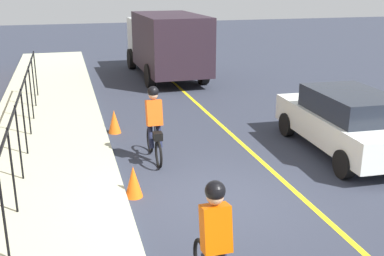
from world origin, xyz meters
name	(u,v)px	position (x,y,z in m)	size (l,w,h in m)	color
ground_plane	(221,200)	(0.00, 0.00, 0.00)	(80.00, 80.00, 0.00)	#2C303E
lane_line_centre	(294,191)	(0.00, -1.60, 0.00)	(36.00, 0.12, 0.01)	yellow
sidewalk	(41,219)	(0.00, 3.40, 0.07)	(40.00, 3.20, 0.15)	#ACB195
iron_fence	(14,138)	(1.00, 3.80, 1.30)	(16.92, 0.04, 1.60)	black
cyclist_lead	(154,124)	(2.41, 0.85, 0.91)	(1.71, 0.36, 1.83)	black
cyclist_follow	(215,248)	(-3.01, 1.11, 0.91)	(1.71, 0.36, 1.83)	black
patrol_sedan	(346,121)	(1.74, -3.85, 0.82)	(4.46, 2.05, 1.58)	white
box_truck_background	(166,42)	(12.17, -1.55, 1.55)	(6.77, 2.68, 2.78)	black
traffic_cone_near	(133,182)	(0.61, 1.63, 0.32)	(0.36, 0.36, 0.65)	orange
traffic_cone_far	(114,122)	(4.81, 1.55, 0.33)	(0.36, 0.36, 0.67)	orange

